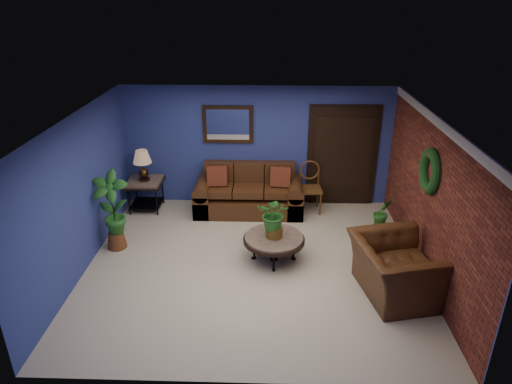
{
  "coord_description": "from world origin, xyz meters",
  "views": [
    {
      "loc": [
        0.25,
        -6.46,
        4.25
      ],
      "look_at": [
        0.03,
        0.55,
        1.09
      ],
      "focal_mm": 32.0,
      "sensor_mm": 36.0,
      "label": 1
    }
  ],
  "objects_px": {
    "coffee_table": "(274,240)",
    "armchair": "(396,269)",
    "table_lamp": "(142,162)",
    "end_table": "(145,187)",
    "side_chair": "(310,183)",
    "sofa": "(249,195)"
  },
  "relations": [
    {
      "from": "sofa",
      "to": "armchair",
      "type": "bearing_deg",
      "value": -50.27
    },
    {
      "from": "coffee_table",
      "to": "table_lamp",
      "type": "xyz_separation_m",
      "value": [
        -2.64,
        1.87,
        0.66
      ]
    },
    {
      "from": "end_table",
      "to": "armchair",
      "type": "relative_size",
      "value": 0.54
    },
    {
      "from": "end_table",
      "to": "armchair",
      "type": "bearing_deg",
      "value": -31.71
    },
    {
      "from": "side_chair",
      "to": "armchair",
      "type": "xyz_separation_m",
      "value": [
        1.07,
        -2.83,
        -0.16
      ]
    },
    {
      "from": "armchair",
      "to": "coffee_table",
      "type": "bearing_deg",
      "value": 52.03
    },
    {
      "from": "end_table",
      "to": "side_chair",
      "type": "relative_size",
      "value": 0.68
    },
    {
      "from": "end_table",
      "to": "table_lamp",
      "type": "height_order",
      "value": "table_lamp"
    },
    {
      "from": "sofa",
      "to": "coffee_table",
      "type": "bearing_deg",
      "value": -75.12
    },
    {
      "from": "sofa",
      "to": "coffee_table",
      "type": "height_order",
      "value": "sofa"
    },
    {
      "from": "sofa",
      "to": "armchair",
      "type": "xyz_separation_m",
      "value": [
        2.31,
        -2.78,
        0.1
      ]
    },
    {
      "from": "table_lamp",
      "to": "armchair",
      "type": "distance_m",
      "value": 5.27
    },
    {
      "from": "end_table",
      "to": "armchair",
      "type": "height_order",
      "value": "armchair"
    },
    {
      "from": "sofa",
      "to": "armchair",
      "type": "height_order",
      "value": "sofa"
    },
    {
      "from": "coffee_table",
      "to": "armchair",
      "type": "relative_size",
      "value": 0.79
    },
    {
      "from": "table_lamp",
      "to": "side_chair",
      "type": "relative_size",
      "value": 0.59
    },
    {
      "from": "table_lamp",
      "to": "armchair",
      "type": "relative_size",
      "value": 0.47
    },
    {
      "from": "end_table",
      "to": "table_lamp",
      "type": "xyz_separation_m",
      "value": [
        0.0,
        0.0,
        0.55
      ]
    },
    {
      "from": "side_chair",
      "to": "sofa",
      "type": "bearing_deg",
      "value": 178.38
    },
    {
      "from": "side_chair",
      "to": "armchair",
      "type": "distance_m",
      "value": 3.03
    },
    {
      "from": "sofa",
      "to": "table_lamp",
      "type": "bearing_deg",
      "value": -179.12
    },
    {
      "from": "table_lamp",
      "to": "end_table",
      "type": "bearing_deg",
      "value": 0.0
    }
  ]
}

